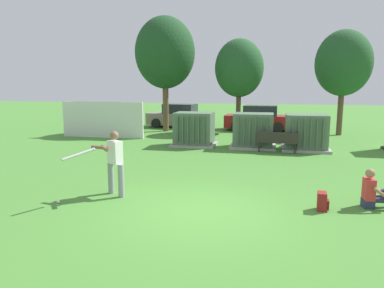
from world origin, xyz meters
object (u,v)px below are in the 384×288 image
(transformer_mid_west, at_px, (253,131))
(batter, at_px, (113,160))
(transformer_mid_east, at_px, (306,133))
(transformer_west, at_px, (194,130))
(sports_ball, at_px, (58,201))
(seated_spectator, at_px, (373,193))
(parked_car_leftmost, at_px, (179,116))
(backpack, at_px, (322,202))
(parked_car_left_of_center, at_px, (258,119))
(park_bench, at_px, (277,141))

(transformer_mid_west, xyz_separation_m, batter, (-3.25, -8.29, 0.19))
(transformer_mid_east, bearing_deg, batter, -124.51)
(transformer_west, bearing_deg, sports_ball, -99.57)
(seated_spectator, distance_m, parked_car_leftmost, 17.40)
(parked_car_leftmost, bearing_deg, seated_spectator, -59.82)
(transformer_mid_west, height_order, seated_spectator, transformer_mid_west)
(backpack, height_order, parked_car_left_of_center, parked_car_left_of_center)
(batter, relative_size, parked_car_leftmost, 0.40)
(transformer_mid_east, relative_size, backpack, 4.77)
(park_bench, bearing_deg, transformer_mid_west, 135.98)
(sports_ball, height_order, backpack, backpack)
(transformer_west, bearing_deg, park_bench, -14.06)
(sports_ball, height_order, seated_spectator, seated_spectator)
(batter, xyz_separation_m, backpack, (5.29, -0.00, -0.76))
(transformer_mid_east, height_order, seated_spectator, transformer_mid_east)
(batter, xyz_separation_m, sports_ball, (-1.12, -0.89, -0.93))
(transformer_mid_east, distance_m, parked_car_left_of_center, 7.20)
(transformer_west, distance_m, transformer_mid_west, 2.83)
(backpack, distance_m, parked_car_leftmost, 17.25)
(batter, height_order, backpack, batter)
(park_bench, height_order, parked_car_leftmost, parked_car_leftmost)
(sports_ball, height_order, parked_car_leftmost, parked_car_leftmost)
(transformer_mid_east, bearing_deg, backpack, -92.19)
(transformer_west, xyz_separation_m, backpack, (4.87, -8.23, -0.57))
(transformer_west, height_order, seated_spectator, transformer_west)
(transformer_mid_west, relative_size, backpack, 4.77)
(sports_ball, xyz_separation_m, seated_spectator, (7.62, 1.36, 0.33))
(seated_spectator, height_order, parked_car_leftmost, parked_car_leftmost)
(transformer_west, xyz_separation_m, batter, (-0.42, -8.22, 0.19))
(transformer_mid_west, bearing_deg, backpack, -76.17)
(parked_car_leftmost, bearing_deg, backpack, -64.09)
(park_bench, bearing_deg, parked_car_leftmost, 128.52)
(park_bench, xyz_separation_m, batter, (-4.33, -7.24, 0.44))
(backpack, relative_size, parked_car_left_of_center, 0.10)
(transformer_mid_west, height_order, transformer_mid_east, same)
(parked_car_left_of_center, bearing_deg, sports_ball, -105.39)
(seated_spectator, bearing_deg, backpack, -158.75)
(backpack, bearing_deg, seated_spectator, 21.25)
(transformer_mid_east, relative_size, batter, 1.21)
(transformer_mid_west, bearing_deg, park_bench, -44.02)
(transformer_mid_west, height_order, backpack, transformer_mid_west)
(transformer_mid_east, relative_size, parked_car_left_of_center, 0.49)
(transformer_mid_west, height_order, parked_car_leftmost, same)
(backpack, bearing_deg, transformer_mid_east, 87.81)
(sports_ball, relative_size, seated_spectator, 0.09)
(park_bench, xyz_separation_m, seated_spectator, (2.17, -6.78, -0.16))
(transformer_mid_east, xyz_separation_m, parked_car_leftmost, (-7.85, 7.36, -0.04))
(sports_ball, bearing_deg, batter, 38.63)
(transformer_west, xyz_separation_m, transformer_mid_east, (5.18, -0.08, 0.00))
(transformer_west, height_order, park_bench, transformer_west)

